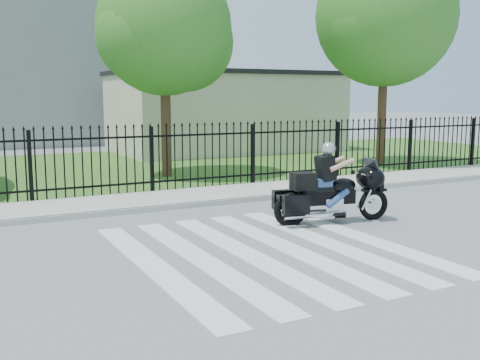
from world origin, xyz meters
name	(u,v)px	position (x,y,z in m)	size (l,w,h in m)	color
ground	(267,251)	(0.00, 0.00, 0.00)	(120.00, 120.00, 0.00)	slate
crosswalk	(267,250)	(0.00, 0.00, 0.01)	(5.00, 5.50, 0.01)	silver
sidewalk	(166,199)	(0.00, 5.00, 0.06)	(40.00, 2.00, 0.12)	#ADAAA3
curb	(181,206)	(0.00, 4.00, 0.06)	(40.00, 0.12, 0.12)	#ADAAA3
grass_strip	(98,169)	(0.00, 12.00, 0.01)	(40.00, 12.00, 0.02)	#2B5E20
iron_fence	(152,161)	(0.00, 6.00, 0.90)	(26.00, 0.04, 1.80)	black
tree_mid	(164,28)	(1.50, 9.00, 4.67)	(4.20, 4.20, 6.78)	#382316
tree_right	(385,17)	(9.50, 8.00, 5.39)	(5.00, 5.00, 7.90)	#382316
building_low	(225,113)	(7.00, 16.00, 1.75)	(10.00, 6.00, 3.50)	#BEB59E
building_low_roof	(225,74)	(7.00, 16.00, 3.60)	(10.20, 6.20, 0.20)	black
motorcycle_rider	(330,189)	(2.20, 1.25, 0.70)	(2.56, 1.13, 1.71)	black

